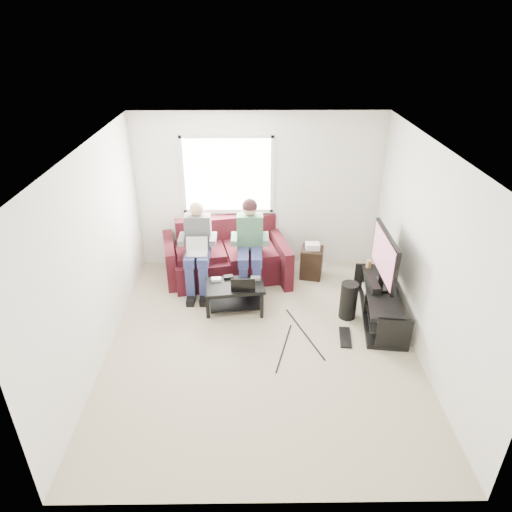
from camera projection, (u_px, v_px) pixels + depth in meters
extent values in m
plane|color=#BEB594|center=(261.00, 343.00, 6.08)|extent=(4.50, 4.50, 0.00)
plane|color=white|center=(262.00, 150.00, 4.86)|extent=(4.50, 4.50, 0.00)
plane|color=silver|center=(259.00, 192.00, 7.45)|extent=(4.50, 0.00, 4.50)
plane|color=silver|center=(268.00, 396.00, 3.48)|extent=(4.50, 0.00, 4.50)
plane|color=silver|center=(95.00, 258.00, 5.45)|extent=(0.00, 4.50, 4.50)
plane|color=silver|center=(427.00, 256.00, 5.49)|extent=(0.00, 4.50, 4.50)
cube|color=white|center=(227.00, 175.00, 7.30)|extent=(1.40, 0.01, 1.20)
cube|color=silver|center=(227.00, 175.00, 7.29)|extent=(1.48, 0.04, 1.28)
cube|color=#3F0F11|center=(226.00, 265.00, 7.49)|extent=(1.81, 1.21, 0.46)
cube|color=#3F0F11|center=(226.00, 230.00, 7.62)|extent=(1.67, 0.54, 0.47)
cube|color=#3F0F11|center=(170.00, 260.00, 7.44)|extent=(0.35, 0.99, 0.65)
cube|color=#3F0F11|center=(281.00, 260.00, 7.45)|extent=(0.35, 0.99, 0.65)
cube|color=#3F0F11|center=(200.00, 251.00, 7.34)|extent=(0.91, 0.90, 0.10)
cube|color=#3F0F11|center=(250.00, 250.00, 7.35)|extent=(0.91, 0.90, 0.10)
cube|color=navy|center=(190.00, 258.00, 6.88)|extent=(0.16, 0.45, 0.14)
cube|color=navy|center=(204.00, 258.00, 6.88)|extent=(0.16, 0.45, 0.14)
cube|color=navy|center=(191.00, 284.00, 6.88)|extent=(0.13, 0.13, 0.56)
cube|color=navy|center=(204.00, 284.00, 6.88)|extent=(0.13, 0.13, 0.56)
cube|color=#4F4F54|center=(198.00, 232.00, 7.04)|extent=(0.40, 0.22, 0.55)
sphere|color=tan|center=(197.00, 209.00, 6.88)|extent=(0.22, 0.22, 0.22)
cube|color=navy|center=(243.00, 257.00, 6.89)|extent=(0.16, 0.45, 0.14)
cube|color=navy|center=(257.00, 257.00, 6.89)|extent=(0.16, 0.45, 0.14)
cube|color=navy|center=(244.00, 283.00, 6.89)|extent=(0.13, 0.13, 0.56)
cube|color=navy|center=(257.00, 283.00, 6.89)|extent=(0.13, 0.13, 0.56)
cube|color=#595C5B|center=(250.00, 231.00, 7.04)|extent=(0.40, 0.22, 0.55)
sphere|color=tan|center=(250.00, 209.00, 6.89)|extent=(0.22, 0.22, 0.22)
sphere|color=black|center=(250.00, 206.00, 6.87)|extent=(0.23, 0.23, 0.23)
cube|color=black|center=(235.00, 286.00, 6.61)|extent=(0.89, 0.61, 0.05)
cube|color=black|center=(235.00, 303.00, 6.75)|extent=(0.80, 0.52, 0.02)
cube|color=black|center=(208.00, 307.00, 6.50)|extent=(0.05, 0.05, 0.37)
cube|color=black|center=(262.00, 307.00, 6.51)|extent=(0.05, 0.05, 0.37)
cube|color=black|center=(210.00, 290.00, 6.90)|extent=(0.05, 0.05, 0.37)
cube|color=black|center=(261.00, 290.00, 6.91)|extent=(0.05, 0.05, 0.37)
cube|color=silver|center=(216.00, 279.00, 6.69)|extent=(0.15, 0.10, 0.04)
cube|color=black|center=(229.00, 277.00, 6.74)|extent=(0.16, 0.12, 0.04)
cube|color=gray|center=(256.00, 278.00, 6.72)|extent=(0.14, 0.10, 0.04)
cube|color=black|center=(382.00, 291.00, 6.36)|extent=(0.64, 1.50, 0.04)
cube|color=black|center=(380.00, 304.00, 6.47)|extent=(0.59, 1.44, 0.03)
cube|color=black|center=(378.00, 316.00, 6.57)|extent=(0.64, 1.50, 0.06)
cube|color=black|center=(394.00, 335.00, 5.84)|extent=(0.44, 0.10, 0.49)
cube|color=black|center=(369.00, 278.00, 7.09)|extent=(0.44, 0.10, 0.49)
cube|color=black|center=(381.00, 284.00, 6.43)|extent=(0.12, 0.40, 0.04)
cube|color=black|center=(381.00, 280.00, 6.39)|extent=(0.06, 0.06, 0.12)
cube|color=black|center=(385.00, 255.00, 6.21)|extent=(0.05, 1.10, 0.65)
cube|color=#D4317C|center=(383.00, 255.00, 6.21)|extent=(0.01, 1.01, 0.58)
cube|color=black|center=(372.00, 283.00, 6.41)|extent=(0.12, 0.50, 0.10)
cylinder|color=#B5844E|center=(369.00, 264.00, 6.88)|extent=(0.08, 0.08, 0.12)
cube|color=silver|center=(388.00, 318.00, 6.09)|extent=(0.30, 0.22, 0.06)
cube|color=gray|center=(375.00, 289.00, 6.70)|extent=(0.34, 0.26, 0.08)
cube|color=black|center=(381.00, 303.00, 6.40)|extent=(0.38, 0.30, 0.07)
cylinder|color=black|center=(348.00, 300.00, 6.48)|extent=(0.24, 0.24, 0.55)
cube|color=black|center=(345.00, 337.00, 6.17)|extent=(0.20, 0.45, 0.02)
cube|color=black|center=(311.00, 263.00, 7.51)|extent=(0.34, 0.34, 0.51)
cube|color=silver|center=(313.00, 246.00, 7.37)|extent=(0.22, 0.18, 0.10)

